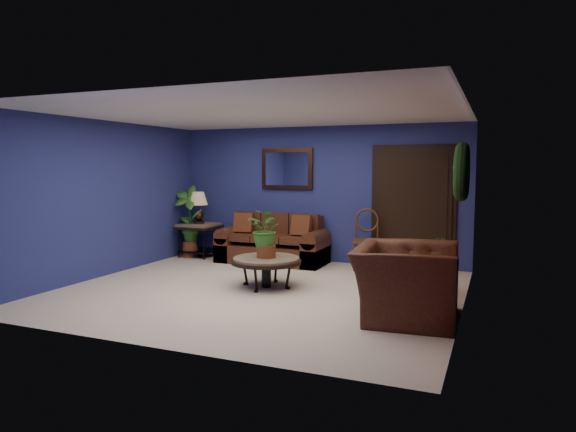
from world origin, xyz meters
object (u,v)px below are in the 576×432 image
at_px(coffee_table, 266,261).
at_px(armchair, 406,282).
at_px(side_chair, 366,235).
at_px(table_lamp, 198,204).
at_px(sofa, 274,246).
at_px(end_table, 199,231).

distance_m(coffee_table, armchair, 2.28).
xyz_separation_m(coffee_table, side_chair, (1.02, 1.91, 0.20)).
distance_m(table_lamp, armchair, 5.19).
height_order(coffee_table, side_chair, side_chair).
height_order(coffee_table, table_lamp, table_lamp).
bearing_deg(table_lamp, sofa, 0.90).
xyz_separation_m(sofa, table_lamp, (-1.60, -0.02, 0.74)).
relative_size(end_table, side_chair, 0.69).
distance_m(sofa, coffee_table, 1.99).
distance_m(coffee_table, side_chair, 2.17).
bearing_deg(end_table, side_chair, 1.30).
bearing_deg(end_table, armchair, -30.31).
height_order(end_table, side_chair, side_chair).
height_order(sofa, table_lamp, table_lamp).
xyz_separation_m(side_chair, armchair, (1.13, -2.68, -0.16)).
distance_m(end_table, table_lamp, 0.54).
distance_m(coffee_table, table_lamp, 3.01).
xyz_separation_m(end_table, side_chair, (3.32, 0.08, 0.09)).
bearing_deg(armchair, table_lamp, 55.45).
height_order(sofa, end_table, sofa).
xyz_separation_m(end_table, armchair, (4.45, -2.60, -0.08)).
bearing_deg(coffee_table, end_table, 141.46).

